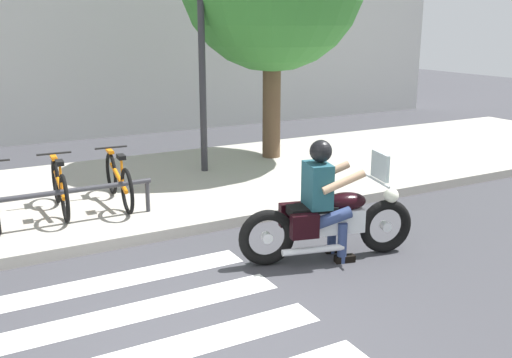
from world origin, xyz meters
name	(u,v)px	position (x,y,z in m)	size (l,w,h in m)	color
ground_plane	(185,346)	(0.00, 0.00, 0.00)	(48.00, 48.00, 0.00)	#38383D
sidewalk	(73,199)	(0.00, 4.69, 0.07)	(24.00, 4.40, 0.15)	#A8A399
crosswalk_stripe_2	(175,349)	(-0.10, 0.00, 0.00)	(2.80, 0.40, 0.01)	white
crosswalk_stripe_3	(146,310)	(-0.10, 0.80, 0.00)	(2.80, 0.40, 0.01)	white
crosswalk_stripe_4	(123,279)	(-0.10, 1.60, 0.00)	(2.80, 0.40, 0.01)	white
motorcycle	(329,221)	(2.25, 1.01, 0.47)	(2.16, 0.85, 1.27)	black
rider	(324,192)	(2.17, 1.03, 0.84)	(0.71, 0.64, 1.46)	#1E4C59
bicycle_3	(60,187)	(-0.31, 3.88, 0.51)	(0.48, 1.61, 0.80)	black
bicycle_4	(119,180)	(0.53, 3.88, 0.51)	(0.48, 1.73, 0.79)	black
street_lamp	(202,45)	(2.42, 5.09, 2.36)	(0.28, 0.28, 3.85)	#2D2D33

